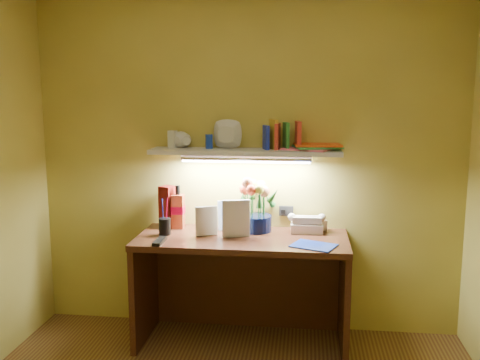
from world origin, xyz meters
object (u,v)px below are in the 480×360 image
desk (242,291)px  desk_clock (321,225)px  flower_bouquet (256,204)px  whisky_bottle (178,207)px  telephone (307,223)px

desk → desk_clock: size_ratio=19.09×
desk → flower_bouquet: 0.59m
whisky_bottle → flower_bouquet: bearing=-1.6°
desk_clock → whisky_bottle: (-1.00, -0.05, 0.12)m
desk_clock → whisky_bottle: whisky_bottle is taller
flower_bouquet → desk_clock: bearing=8.2°
telephone → whisky_bottle: 0.91m
telephone → whisky_bottle: whisky_bottle is taller
flower_bouquet → desk_clock: 0.48m
desk → telephone: 0.64m
flower_bouquet → whisky_bottle: 0.55m
desk → telephone: (0.43, 0.18, 0.44)m
desk → desk_clock: (0.53, 0.23, 0.41)m
telephone → desk_clock: (0.10, 0.05, -0.03)m
desk_clock → whisky_bottle: size_ratio=0.24×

